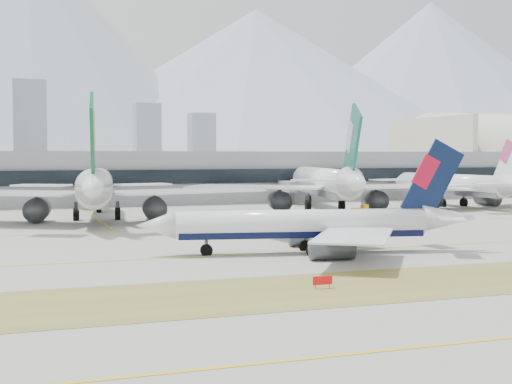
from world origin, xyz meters
name	(u,v)px	position (x,y,z in m)	size (l,w,h in m)	color
ground	(300,247)	(0.00, 0.00, 0.00)	(3000.00, 3000.00, 0.00)	gray
taxiing_airliner	(314,225)	(-0.62, -6.80, 3.99)	(48.91, 41.98, 16.53)	white
widebody_eva	(97,189)	(-23.87, 54.50, 6.77)	(70.73, 69.81, 25.45)	white
widebody_cathay	(326,184)	(33.28, 62.19, 6.74)	(69.66, 69.21, 25.37)	white
widebody_china_air	(456,186)	(72.36, 63.71, 5.55)	(58.48, 57.32, 20.88)	white
terminal	(153,176)	(0.00, 114.84, 7.50)	(280.00, 43.10, 15.00)	gray
hold_sign_left	(323,281)	(-10.86, -32.00, 0.88)	(2.20, 0.15, 1.35)	red
gse_c	(361,212)	(34.33, 45.77, 1.05)	(3.55, 2.00, 2.60)	yellow
mountain_ridge	(44,71)	(33.00, 1404.14, 181.85)	(2830.00, 1120.00, 470.00)	#9EA8B7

